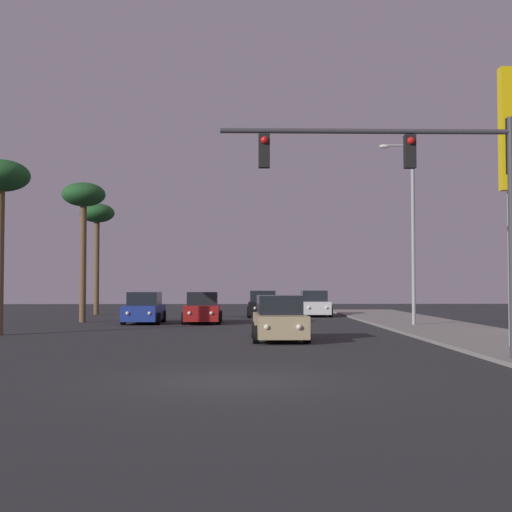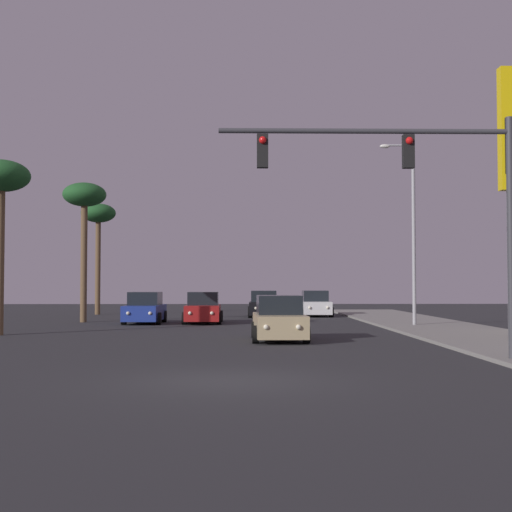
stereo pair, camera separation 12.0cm
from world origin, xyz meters
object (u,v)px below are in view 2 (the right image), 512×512
at_px(car_white, 315,305).
at_px(car_tan, 279,320).
at_px(car_black, 264,305).
at_px(palm_tree_mid, 84,201).
at_px(palm_tree_near, 1,184).
at_px(car_blue, 145,309).
at_px(traffic_light_mast, 425,185).
at_px(street_lamp, 411,223).
at_px(palm_tree_far, 98,218).
at_px(car_red, 203,309).

xyz_separation_m(car_white, car_tan, (-3.38, -20.00, 0.00)).
relative_size(car_black, palm_tree_mid, 0.56).
bearing_deg(palm_tree_near, palm_tree_mid, 82.97).
xyz_separation_m(car_blue, traffic_light_mast, (10.16, -19.43, 4.00)).
height_order(car_blue, palm_tree_mid, palm_tree_mid).
relative_size(car_blue, street_lamp, 0.48).
distance_m(car_white, car_black, 3.50).
bearing_deg(palm_tree_far, car_blue, -66.78).
distance_m(car_tan, palm_tree_near, 13.01).
distance_m(car_white, car_tan, 20.29).
height_order(car_black, car_tan, same).
bearing_deg(palm_tree_far, car_white, -11.26).
relative_size(street_lamp, palm_tree_mid, 1.16).
bearing_deg(palm_tree_mid, traffic_light_mast, -56.40).
xyz_separation_m(car_white, car_red, (-6.88, -8.16, 0.00)).
distance_m(car_red, car_black, 8.05).
distance_m(car_blue, palm_tree_mid, 7.03).
height_order(car_blue, street_lamp, street_lamp).
bearing_deg(car_blue, car_black, -130.53).
bearing_deg(traffic_light_mast, car_red, 109.81).
xyz_separation_m(palm_tree_mid, palm_tree_near, (-1.23, -10.00, -0.43)).
distance_m(palm_tree_mid, palm_tree_far, 10.08).
relative_size(traffic_light_mast, palm_tree_near, 1.10).
height_order(car_red, palm_tree_mid, palm_tree_mid).
height_order(palm_tree_mid, palm_tree_far, palm_tree_mid).
relative_size(car_white, traffic_light_mast, 0.54).
bearing_deg(car_tan, palm_tree_near, -15.98).
height_order(car_blue, car_tan, same).
distance_m(car_tan, palm_tree_far, 26.31).
xyz_separation_m(car_red, palm_tree_near, (-7.91, -8.89, 5.51)).
relative_size(car_white, palm_tree_near, 0.59).
xyz_separation_m(car_blue, palm_tree_near, (-4.79, -8.78, 5.51)).
bearing_deg(palm_tree_near, car_white, 49.06).
relative_size(car_white, car_red, 1.00).
relative_size(car_red, palm_tree_near, 0.59).
xyz_separation_m(street_lamp, palm_tree_near, (-18.34, -5.23, 1.15)).
xyz_separation_m(car_white, traffic_light_mast, (0.16, -27.70, 4.00)).
height_order(traffic_light_mast, street_lamp, street_lamp).
bearing_deg(car_red, street_lamp, 160.05).
height_order(traffic_light_mast, palm_tree_far, palm_tree_far).
xyz_separation_m(palm_tree_far, palm_tree_near, (0.02, -20.00, -0.40)).
height_order(car_blue, car_white, same).
xyz_separation_m(palm_tree_mid, palm_tree_far, (-1.26, 10.00, -0.03)).
distance_m(car_blue, palm_tree_far, 13.56).
bearing_deg(palm_tree_near, palm_tree_far, 90.06).
distance_m(traffic_light_mast, palm_tree_near, 18.42).
xyz_separation_m(car_blue, car_red, (3.12, 0.11, 0.00)).
distance_m(car_black, palm_tree_far, 13.43).
height_order(car_tan, street_lamp, street_lamp).
xyz_separation_m(car_tan, street_lamp, (6.93, 8.19, 4.36)).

